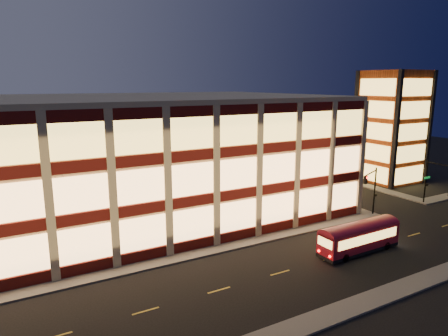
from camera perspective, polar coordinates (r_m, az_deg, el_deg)
ground at (r=38.50m, az=-2.44°, el=-12.54°), size 200.00×200.00×0.00m
sidewalk_office_south at (r=38.18m, az=-7.25°, el=-12.73°), size 54.00×2.00×0.15m
sidewalk_office_east at (r=63.93m, az=9.09°, el=-2.56°), size 2.00×30.00×0.15m
sidewalk_tower_west at (r=71.15m, az=16.05°, el=-1.39°), size 2.00×30.00×0.15m
sidewalk_near at (r=28.92m, az=10.25°, el=-21.61°), size 100.00×2.00×0.15m
office_building at (r=50.63m, az=-14.24°, el=1.70°), size 50.45×30.45×14.50m
stair_tower at (r=70.88m, az=22.79°, el=5.41°), size 8.60×8.60×18.00m
traffic_signal_far at (r=50.77m, az=20.34°, el=-2.29°), size 3.79×1.87×6.00m
traffic_signal_right at (r=59.24m, az=28.09°, el=-1.00°), size 1.20×4.37×6.00m
trolley_bus at (r=40.98m, az=18.75°, el=-9.13°), size 8.86×2.40×3.00m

